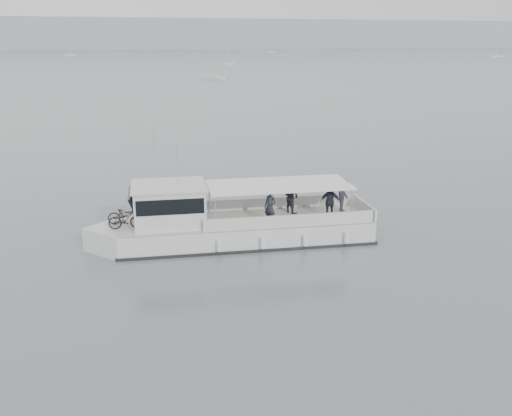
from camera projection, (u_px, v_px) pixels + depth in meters
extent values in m
plane|color=slate|center=(203.00, 221.00, 30.00)|extent=(1400.00, 1400.00, 0.00)
cube|color=#939EA8|center=(91.00, 34.00, 542.19)|extent=(1400.00, 90.00, 28.00)
cube|color=silver|center=(246.00, 232.00, 26.94)|extent=(11.98, 4.26, 1.27)
cube|color=silver|center=(119.00, 240.00, 25.92)|extent=(3.16, 3.16, 1.27)
cube|color=beige|center=(246.00, 220.00, 26.76)|extent=(11.98, 4.26, 0.06)
cube|color=black|center=(246.00, 240.00, 27.05)|extent=(12.19, 4.39, 0.18)
cube|color=silver|center=(276.00, 203.00, 28.40)|extent=(7.79, 0.86, 0.59)
cube|color=silver|center=(290.00, 221.00, 25.56)|extent=(7.79, 0.86, 0.59)
cube|color=silver|center=(364.00, 207.00, 27.68)|extent=(0.40, 3.12, 0.59)
cube|color=silver|center=(169.00, 205.00, 25.90)|extent=(3.37, 2.93, 1.76)
cube|color=black|center=(135.00, 204.00, 25.60)|extent=(0.78, 2.49, 1.13)
cube|color=black|center=(169.00, 199.00, 25.82)|extent=(3.18, 2.95, 0.68)
cube|color=silver|center=(169.00, 186.00, 25.63)|extent=(3.58, 3.15, 0.10)
cube|color=white|center=(279.00, 185.00, 26.57)|extent=(6.90, 3.57, 0.08)
cylinder|color=silver|center=(216.00, 213.00, 24.97)|extent=(0.06, 0.06, 1.61)
cylinder|color=silver|center=(209.00, 197.00, 27.55)|extent=(0.06, 0.06, 1.61)
cylinder|color=silver|center=(352.00, 206.00, 26.05)|extent=(0.06, 0.06, 1.61)
cylinder|color=silver|center=(333.00, 191.00, 28.63)|extent=(0.06, 0.06, 1.61)
cylinder|color=silver|center=(154.00, 154.00, 26.00)|extent=(0.03, 0.03, 2.54)
cylinder|color=silver|center=(177.00, 165.00, 24.75)|extent=(0.03, 0.03, 2.15)
cylinder|color=white|center=(219.00, 246.00, 25.05)|extent=(0.26, 0.26, 0.49)
cylinder|color=white|center=(263.00, 243.00, 25.39)|extent=(0.26, 0.26, 0.49)
cylinder|color=white|center=(305.00, 240.00, 25.72)|extent=(0.26, 0.26, 0.49)
cylinder|color=white|center=(347.00, 238.00, 26.06)|extent=(0.26, 0.26, 0.49)
imported|color=black|center=(126.00, 214.00, 26.05)|extent=(1.73, 0.75, 0.88)
imported|color=black|center=(126.00, 219.00, 25.31)|extent=(1.58, 0.59, 0.93)
imported|color=#282B36|center=(270.00, 207.00, 25.86)|extent=(0.67, 0.71, 1.64)
imported|color=#282B36|center=(291.00, 197.00, 27.57)|extent=(0.91, 0.99, 1.64)
imported|color=#282B36|center=(330.00, 202.00, 26.64)|extent=(1.04, 0.70, 1.64)
imported|color=#282B36|center=(343.00, 196.00, 27.74)|extent=(1.17, 1.19, 1.64)
cube|color=silver|center=(214.00, 78.00, 136.16)|extent=(5.44, 6.50, 0.75)
cube|color=silver|center=(214.00, 77.00, 136.07)|extent=(2.79, 2.90, 0.45)
cylinder|color=silver|center=(214.00, 61.00, 135.06)|extent=(0.08, 0.08, 7.14)
cube|color=silver|center=(228.00, 64.00, 211.03)|extent=(5.75, 4.96, 0.75)
cube|color=silver|center=(228.00, 63.00, 210.94)|extent=(2.60, 2.52, 0.45)
cylinder|color=silver|center=(228.00, 55.00, 210.04)|extent=(0.08, 0.08, 6.38)
cube|color=silver|center=(71.00, 55.00, 337.33)|extent=(6.95, 2.98, 0.75)
cube|color=silver|center=(71.00, 54.00, 337.24)|extent=(2.57, 2.16, 0.45)
cylinder|color=silver|center=(70.00, 48.00, 336.19)|extent=(0.08, 0.08, 7.41)
cube|color=silver|center=(497.00, 56.00, 308.35)|extent=(7.65, 4.99, 0.75)
cube|color=silver|center=(497.00, 56.00, 308.25)|extent=(3.15, 2.88, 0.45)
cylinder|color=silver|center=(498.00, 48.00, 307.12)|extent=(0.08, 0.08, 8.05)
cube|color=silver|center=(271.00, 52.00, 415.35)|extent=(5.86, 3.49, 0.75)
cube|color=silver|center=(271.00, 51.00, 415.25)|extent=(2.35, 2.11, 0.45)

